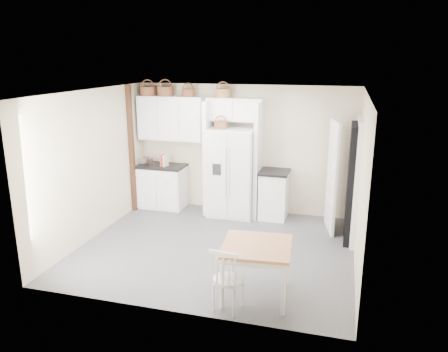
% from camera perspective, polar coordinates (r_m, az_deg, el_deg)
% --- Properties ---
extents(floor, '(4.50, 4.50, 0.00)m').
position_cam_1_polar(floor, '(7.51, -0.99, -9.30)').
color(floor, '#3F3E42').
rests_on(floor, ground).
extents(ceiling, '(4.50, 4.50, 0.00)m').
position_cam_1_polar(ceiling, '(6.84, -1.09, 10.90)').
color(ceiling, white).
rests_on(ceiling, wall_back).
extents(wall_back, '(4.50, 0.00, 4.50)m').
position_cam_1_polar(wall_back, '(8.95, 2.62, 3.53)').
color(wall_back, '#C2B598').
rests_on(wall_back, floor).
extents(wall_left, '(0.00, 4.00, 4.00)m').
position_cam_1_polar(wall_left, '(7.99, -16.71, 1.43)').
color(wall_left, '#C2B598').
rests_on(wall_left, floor).
extents(wall_right, '(0.00, 4.00, 4.00)m').
position_cam_1_polar(wall_right, '(6.80, 17.46, -1.01)').
color(wall_right, '#C2B598').
rests_on(wall_right, floor).
extents(refrigerator, '(0.92, 0.74, 1.78)m').
position_cam_1_polar(refrigerator, '(8.74, 1.11, 0.49)').
color(refrigerator, white).
rests_on(refrigerator, floor).
extents(base_cab_left, '(0.95, 0.60, 0.88)m').
position_cam_1_polar(base_cab_left, '(9.41, -8.04, -1.42)').
color(base_cab_left, white).
rests_on(base_cab_left, floor).
extents(base_cab_right, '(0.52, 0.63, 0.92)m').
position_cam_1_polar(base_cab_right, '(8.75, 6.54, -2.51)').
color(base_cab_right, white).
rests_on(base_cab_right, floor).
extents(dining_table, '(0.97, 0.97, 0.75)m').
position_cam_1_polar(dining_table, '(5.97, 4.22, -12.22)').
color(dining_table, '#985A26').
rests_on(dining_table, floor).
extents(windsor_chair, '(0.46, 0.42, 0.82)m').
position_cam_1_polar(windsor_chair, '(5.65, 0.57, -13.40)').
color(windsor_chair, white).
rests_on(windsor_chair, floor).
extents(counter_left, '(0.99, 0.64, 0.04)m').
position_cam_1_polar(counter_left, '(9.29, -8.15, 1.31)').
color(counter_left, black).
rests_on(counter_left, base_cab_left).
extents(counter_right, '(0.57, 0.67, 0.04)m').
position_cam_1_polar(counter_right, '(8.62, 6.63, 0.54)').
color(counter_right, black).
rests_on(counter_right, base_cab_right).
extents(toaster, '(0.27, 0.20, 0.16)m').
position_cam_1_polar(toaster, '(9.33, -10.05, 1.93)').
color(toaster, silver).
rests_on(toaster, counter_left).
extents(cookbook_red, '(0.05, 0.17, 0.24)m').
position_cam_1_polar(cookbook_red, '(9.16, -8.03, 2.03)').
color(cookbook_red, '#B53A2B').
rests_on(cookbook_red, counter_left).
extents(cookbook_cream, '(0.07, 0.17, 0.25)m').
position_cam_1_polar(cookbook_cream, '(9.13, -7.64, 2.02)').
color(cookbook_cream, beige).
rests_on(cookbook_cream, counter_left).
extents(basket_upper_a, '(0.32, 0.32, 0.18)m').
position_cam_1_polar(basket_upper_a, '(9.28, -9.91, 10.87)').
color(basket_upper_a, '#55301C').
rests_on(basket_upper_a, upper_cabinet).
extents(basket_upper_b, '(0.33, 0.33, 0.19)m').
position_cam_1_polar(basket_upper_b, '(9.12, -7.66, 10.91)').
color(basket_upper_b, '#55301C').
rests_on(basket_upper_b, upper_cabinet).
extents(basket_upper_c, '(0.27, 0.27, 0.15)m').
position_cam_1_polar(basket_upper_c, '(8.94, -4.68, 10.78)').
color(basket_upper_c, '#55301C').
rests_on(basket_upper_c, upper_cabinet).
extents(basket_bridge_a, '(0.30, 0.30, 0.17)m').
position_cam_1_polar(basket_bridge_a, '(8.72, -0.12, 10.78)').
color(basket_bridge_a, '#9A6534').
rests_on(basket_bridge_a, bridge_cabinet).
extents(basket_fridge_a, '(0.26, 0.26, 0.14)m').
position_cam_1_polar(basket_fridge_a, '(8.51, -0.43, 6.66)').
color(basket_fridge_a, '#55301C').
rests_on(basket_fridge_a, refrigerator).
extents(upper_cabinet, '(1.40, 0.34, 0.90)m').
position_cam_1_polar(upper_cabinet, '(9.14, -6.87, 7.50)').
color(upper_cabinet, white).
rests_on(upper_cabinet, wall_back).
extents(bridge_cabinet, '(1.12, 0.34, 0.45)m').
position_cam_1_polar(bridge_cabinet, '(8.69, 1.45, 8.70)').
color(bridge_cabinet, white).
rests_on(bridge_cabinet, wall_back).
extents(fridge_panel_left, '(0.08, 0.60, 2.30)m').
position_cam_1_polar(fridge_panel_left, '(8.87, -2.00, 2.43)').
color(fridge_panel_left, white).
rests_on(fridge_panel_left, floor).
extents(fridge_panel_right, '(0.08, 0.60, 2.30)m').
position_cam_1_polar(fridge_panel_right, '(8.62, 4.49, 2.02)').
color(fridge_panel_right, white).
rests_on(fridge_panel_right, floor).
extents(trim_post, '(0.09, 0.09, 2.60)m').
position_cam_1_polar(trim_post, '(9.10, -11.98, 3.41)').
color(trim_post, '#35170E').
rests_on(trim_post, floor).
extents(doorway_void, '(0.18, 0.85, 2.05)m').
position_cam_1_polar(doorway_void, '(7.83, 16.48, -0.90)').
color(doorway_void, black).
rests_on(doorway_void, floor).
extents(door_slab, '(0.21, 0.79, 2.05)m').
position_cam_1_polar(door_slab, '(8.15, 13.94, -0.08)').
color(door_slab, white).
rests_on(door_slab, floor).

